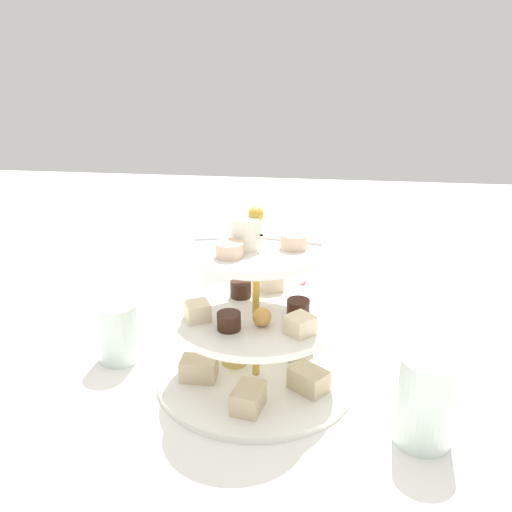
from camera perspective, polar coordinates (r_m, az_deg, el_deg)
ground_plane at (r=0.81m, az=-0.00°, el=-12.31°), size 2.40×2.40×0.00m
tiered_serving_stand at (r=0.77m, az=-0.04°, el=-7.43°), size 0.27×0.27×0.25m
water_glass_tall_right at (r=0.70m, az=16.62°, el=-13.68°), size 0.07×0.07×0.11m
water_glass_short_left at (r=0.99m, az=-3.99°, el=-3.20°), size 0.06×0.06×0.08m
teacup_with_saucer at (r=1.01m, az=3.33°, el=-3.66°), size 0.09×0.09×0.05m
butter_knife_right at (r=0.96m, az=14.78°, el=-7.13°), size 0.12×0.14×0.00m
water_glass_mid_back at (r=0.86m, az=-13.67°, el=-7.43°), size 0.06×0.06×0.09m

